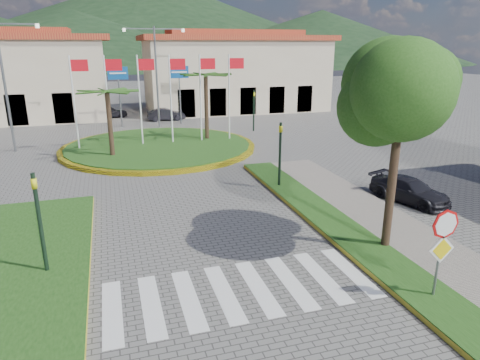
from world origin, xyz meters
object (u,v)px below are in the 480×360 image
object	(u,v)px
roundabout_island	(159,146)
car_dark_b	(166,114)
stop_sign	(443,240)
deciduous_tree	(402,94)
car_dark_a	(109,112)
car_side_right	(410,190)

from	to	relation	value
roundabout_island	car_dark_b	distance (m)	11.29
stop_sign	deciduous_tree	distance (m)	4.59
stop_sign	car_dark_a	size ratio (longest dim) A/B	0.80
car_dark_a	car_dark_b	xyz separation A→B (m)	(4.95, -2.86, -0.01)
car_dark_a	car_dark_b	size ratio (longest dim) A/B	0.99
roundabout_island	car_dark_a	world-z (taller)	roundabout_island
car_side_right	deciduous_tree	bearing A→B (deg)	-154.78
roundabout_island	car_dark_a	bearing A→B (deg)	101.95
deciduous_tree	car_dark_b	xyz separation A→B (m)	(-3.50, 28.10, -4.62)
roundabout_island	car_dark_a	xyz separation A→B (m)	(-2.95, 13.96, 0.39)
car_dark_a	stop_sign	bearing A→B (deg)	174.34
roundabout_island	car_side_right	xyz separation A→B (m)	(9.27, -13.35, 0.35)
deciduous_tree	car_dark_a	bearing A→B (deg)	105.27
roundabout_island	car_side_right	bearing A→B (deg)	-55.22
roundabout_island	stop_sign	size ratio (longest dim) A/B	4.79
car_side_right	car_dark_a	bearing A→B (deg)	95.33
deciduous_tree	car_dark_a	size ratio (longest dim) A/B	2.05
stop_sign	car_side_right	distance (m)	8.09
car_side_right	car_dark_b	bearing A→B (deg)	87.79
deciduous_tree	car_dark_b	distance (m)	28.69
roundabout_island	deciduous_tree	world-z (taller)	deciduous_tree
deciduous_tree	car_side_right	size ratio (longest dim) A/B	1.89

